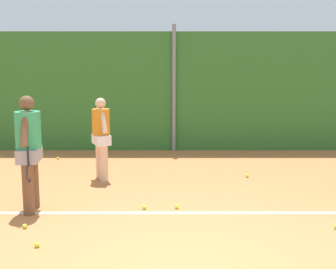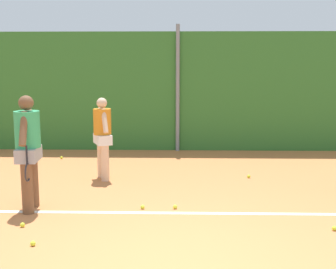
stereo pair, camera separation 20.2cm
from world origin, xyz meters
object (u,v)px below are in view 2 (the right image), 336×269
Objects in this scene: player_foreground_near at (28,147)px; tennis_ball_2 at (334,228)px; tennis_ball_5 at (24,159)px; tennis_ball_11 at (175,207)px; tennis_ball_4 at (143,207)px; tennis_ball_1 at (22,225)px; tennis_ball_9 at (62,158)px; tennis_ball_8 at (33,243)px; tennis_ball_10 at (249,176)px; player_backcourt_far at (103,134)px.

player_foreground_near is 27.24× the size of tennis_ball_2.
player_foreground_near reaches higher than tennis_ball_2.
tennis_ball_2 and tennis_ball_5 have the same top height.
player_foreground_near reaches higher than tennis_ball_11.
tennis_ball_1 is at bearing -152.80° from tennis_ball_4.
tennis_ball_9 is (-2.25, 3.68, 0.00)m from tennis_ball_4.
tennis_ball_1 and tennis_ball_2 have the same top height.
tennis_ball_2 is 1.00× the size of tennis_ball_8.
tennis_ball_5 is at bearing 163.67° from tennis_ball_10.
tennis_ball_10 is (4.23, -1.69, 0.00)m from tennis_ball_9.
player_backcourt_far reaches higher than tennis_ball_2.
tennis_ball_11 is (-1.46, -1.96, 0.00)m from tennis_ball_10.
tennis_ball_2 is 2.85m from tennis_ball_4.
tennis_ball_2 is 6.73m from tennis_ball_9.
tennis_ball_5 is 1.00× the size of tennis_ball_11.
tennis_ball_1 is (-0.69, -2.68, -0.87)m from player_backcourt_far.
tennis_ball_10 is (3.72, 2.06, -0.97)m from player_foreground_near.
tennis_ball_1 and tennis_ball_4 have the same top height.
tennis_ball_9 is 1.00× the size of tennis_ball_10.
tennis_ball_5 is 5.27m from tennis_ball_8.
tennis_ball_4 is (-2.72, 0.86, 0.00)m from tennis_ball_2.
tennis_ball_4 and tennis_ball_11 have the same top height.
tennis_ball_5 is at bearing 110.11° from tennis_ball_8.
tennis_ball_2 and tennis_ball_11 have the same top height.
tennis_ball_5 is at bearing -165.38° from tennis_ball_9.
tennis_ball_9 and tennis_ball_10 have the same top height.
tennis_ball_9 is (0.82, 0.21, 0.00)m from tennis_ball_5.
tennis_ball_8 is at bearing -171.06° from tennis_ball_2.
player_backcourt_far reaches higher than tennis_ball_8.
tennis_ball_2 and tennis_ball_4 have the same top height.
tennis_ball_10 is at bearing -21.85° from tennis_ball_9.
player_backcourt_far is 24.47× the size of tennis_ball_8.
tennis_ball_5 is (-3.08, 3.46, 0.00)m from tennis_ball_4.
player_foreground_near is at bearing -177.43° from tennis_ball_4.
player_foreground_near is at bearing 99.36° from tennis_ball_1.
tennis_ball_5 is 5.26m from tennis_ball_10.
tennis_ball_5 is 4.98m from tennis_ball_11.
tennis_ball_8 is (-3.98, -0.63, 0.00)m from tennis_ball_2.
player_foreground_near is 4.37m from tennis_ball_10.
tennis_ball_1 is 1.83m from tennis_ball_4.
tennis_ball_1 is 4.57m from tennis_ball_10.
tennis_ball_8 is at bearing -133.05° from tennis_ball_10.
tennis_ball_1 and tennis_ball_10 have the same top height.
tennis_ball_11 is (2.26, 0.10, -0.97)m from player_foreground_near.
player_backcourt_far is at bearing 84.25° from tennis_ball_8.
tennis_ball_11 is at bearing 158.30° from tennis_ball_2.
tennis_ball_2 and tennis_ball_10 have the same top height.
player_foreground_near reaches higher than tennis_ball_4.
tennis_ball_2 is 2.94m from tennis_ball_10.
tennis_ball_9 is at bearing 12.60° from player_backcourt_far.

